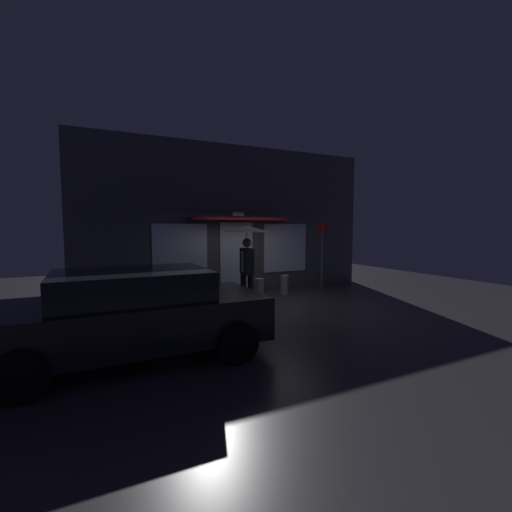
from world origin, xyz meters
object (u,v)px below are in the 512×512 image
Objects in this scene: sidewalk_bollard_2 at (259,288)px; parked_car at (134,313)px; sidewalk_bollard at (284,285)px; person_with_umbrella at (247,243)px; street_sign_post at (322,250)px.

parked_car is at bearing -139.96° from sidewalk_bollard_2.
parked_car is at bearing -145.24° from sidewalk_bollard.
person_with_umbrella is 1.75m from sidewalk_bollard_2.
person_with_umbrella is 3.71× the size of sidewalk_bollard_2.
sidewalk_bollard_2 is at bearing 40.94° from parked_car.
person_with_umbrella is 3.47× the size of sidewalk_bollard.
parked_car is 5.82m from sidewalk_bollard.
sidewalk_bollard_2 is (3.87, 3.26, -0.44)m from parked_car.
parked_car is 7.27× the size of sidewalk_bollard_2.
street_sign_post is at bearing 11.27° from sidewalk_bollard.
parked_car is 6.81× the size of sidewalk_bollard.
sidewalk_bollard_2 is at bearing -39.45° from person_with_umbrella.
street_sign_post is 4.02× the size of sidewalk_bollard_2.
street_sign_post is at bearing 30.45° from parked_car.
street_sign_post is (6.41, 3.64, 0.56)m from parked_car.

